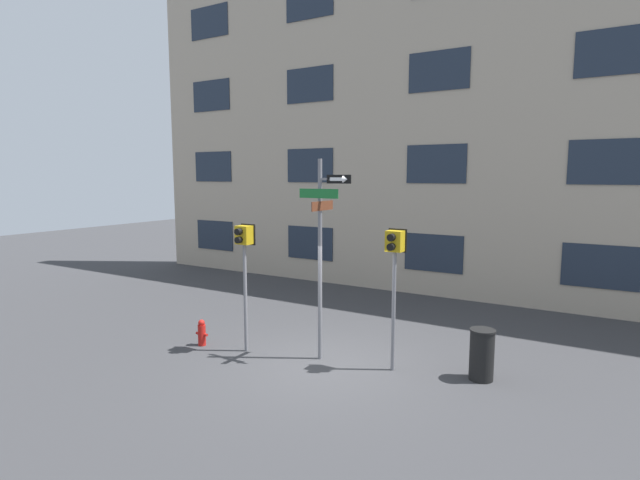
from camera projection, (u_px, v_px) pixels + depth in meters
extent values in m
plane|color=#38383A|center=(324.00, 365.00, 10.57)|extent=(60.00, 60.00, 0.00)
cube|color=tan|center=(440.00, 119.00, 16.12)|extent=(24.00, 0.60, 11.61)
cube|color=#1E2838|center=(215.00, 235.00, 21.30)|extent=(1.97, 0.03, 1.24)
cube|color=#1E2838|center=(310.00, 243.00, 18.85)|extent=(1.97, 0.03, 1.24)
cube|color=#1E2838|center=(433.00, 253.00, 16.40)|extent=(1.97, 0.03, 1.24)
cube|color=#1E2838|center=(600.00, 267.00, 13.95)|extent=(1.97, 0.03, 1.24)
cube|color=#1E2838|center=(213.00, 167.00, 20.93)|extent=(1.97, 0.03, 1.24)
cube|color=#1E2838|center=(310.00, 166.00, 18.48)|extent=(1.97, 0.03, 1.24)
cube|color=#1E2838|center=(436.00, 164.00, 16.03)|extent=(1.97, 0.03, 1.24)
cube|color=#1E2838|center=(608.00, 162.00, 13.58)|extent=(1.97, 0.03, 1.24)
cube|color=#1E2838|center=(211.00, 96.00, 20.56)|extent=(1.97, 0.03, 1.24)
cube|color=#1E2838|center=(310.00, 85.00, 18.11)|extent=(1.97, 0.03, 1.24)
cube|color=#1E2838|center=(439.00, 71.00, 15.66)|extent=(1.97, 0.03, 1.24)
cube|color=#1E2838|center=(616.00, 51.00, 13.21)|extent=(1.97, 0.03, 1.24)
cube|color=#1E2838|center=(209.00, 22.00, 20.19)|extent=(1.97, 0.03, 1.24)
cube|color=#1E2838|center=(309.00, 1.00, 17.74)|extent=(1.97, 0.03, 1.24)
cylinder|color=slate|center=(320.00, 261.00, 10.65)|extent=(0.09, 0.09, 4.33)
cube|color=slate|center=(329.00, 179.00, 10.31)|extent=(0.46, 0.05, 0.05)
cube|color=#196B2D|center=(319.00, 194.00, 10.42)|extent=(0.94, 0.02, 0.20)
cube|color=brown|center=(322.00, 206.00, 10.47)|extent=(0.02, 0.85, 0.20)
cube|color=black|center=(339.00, 179.00, 10.18)|extent=(0.56, 0.02, 0.18)
cube|color=white|center=(337.00, 179.00, 10.19)|extent=(0.32, 0.01, 0.07)
cone|color=white|center=(345.00, 179.00, 10.09)|extent=(0.10, 0.14, 0.14)
cylinder|color=slate|center=(245.00, 298.00, 11.25)|extent=(0.08, 0.08, 2.47)
cube|color=gold|center=(244.00, 235.00, 11.06)|extent=(0.34, 0.26, 0.41)
cube|color=black|center=(248.00, 234.00, 11.18)|extent=(0.40, 0.02, 0.47)
cylinder|color=black|center=(238.00, 232.00, 10.89)|extent=(0.14, 0.12, 0.14)
cylinder|color=black|center=(239.00, 240.00, 10.91)|extent=(0.14, 0.12, 0.14)
cylinder|color=silver|center=(240.00, 231.00, 10.94)|extent=(0.11, 0.01, 0.11)
cylinder|color=slate|center=(394.00, 312.00, 10.13)|extent=(0.08, 0.08, 2.48)
cube|color=gold|center=(395.00, 241.00, 9.95)|extent=(0.33, 0.26, 0.42)
cube|color=black|center=(398.00, 240.00, 10.07)|extent=(0.39, 0.02, 0.48)
cylinder|color=black|center=(391.00, 237.00, 9.77)|extent=(0.15, 0.12, 0.15)
cylinder|color=black|center=(391.00, 247.00, 9.80)|extent=(0.15, 0.12, 0.15)
cylinder|color=silver|center=(392.00, 237.00, 9.82)|extent=(0.12, 0.01, 0.12)
cylinder|color=red|center=(202.00, 335.00, 11.75)|extent=(0.18, 0.18, 0.50)
sphere|color=red|center=(201.00, 323.00, 11.72)|extent=(0.15, 0.15, 0.15)
cylinder|color=red|center=(198.00, 333.00, 11.82)|extent=(0.08, 0.06, 0.06)
cylinder|color=red|center=(206.00, 335.00, 11.68)|extent=(0.08, 0.06, 0.06)
cylinder|color=black|center=(482.00, 356.00, 9.75)|extent=(0.47, 0.47, 0.98)
cylinder|color=black|center=(483.00, 330.00, 9.68)|extent=(0.50, 0.50, 0.04)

